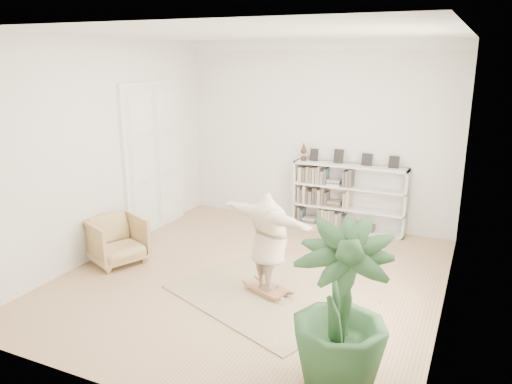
% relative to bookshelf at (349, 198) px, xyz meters
% --- Properties ---
extents(floor, '(6.00, 6.00, 0.00)m').
position_rel_bookshelf_xyz_m(floor, '(-0.74, -2.82, -0.64)').
color(floor, '#A27E53').
rests_on(floor, ground).
extents(room_shell, '(6.00, 6.00, 6.00)m').
position_rel_bookshelf_xyz_m(room_shell, '(-0.74, 0.12, 2.87)').
color(room_shell, silver).
rests_on(room_shell, floor).
extents(doors, '(0.09, 1.78, 2.92)m').
position_rel_bookshelf_xyz_m(doors, '(-3.45, -1.52, 0.76)').
color(doors, white).
rests_on(doors, floor).
extents(bookshelf, '(2.20, 0.35, 1.64)m').
position_rel_bookshelf_xyz_m(bookshelf, '(0.00, 0.00, 0.00)').
color(bookshelf, silver).
rests_on(bookshelf, floor).
extents(armchair, '(1.10, 1.09, 0.77)m').
position_rel_bookshelf_xyz_m(armchair, '(-3.04, -3.20, -0.25)').
color(armchair, '#A68357').
rests_on(armchair, floor).
extents(rug, '(3.07, 2.79, 0.02)m').
position_rel_bookshelf_xyz_m(rug, '(-0.30, -3.21, -0.63)').
color(rug, tan).
rests_on(rug, floor).
extents(rocker_board, '(0.63, 0.51, 0.12)m').
position_rel_bookshelf_xyz_m(rocker_board, '(-0.30, -3.21, -0.56)').
color(rocker_board, '#8F5F39').
rests_on(rocker_board, rug).
extents(person, '(1.80, 1.10, 1.43)m').
position_rel_bookshelf_xyz_m(person, '(-0.30, -3.21, 0.21)').
color(person, beige).
rests_on(person, rocker_board).
extents(houseplant, '(1.10, 1.10, 1.77)m').
position_rel_bookshelf_xyz_m(houseplant, '(1.16, -4.78, 0.25)').
color(houseplant, '#254A25').
rests_on(houseplant, floor).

